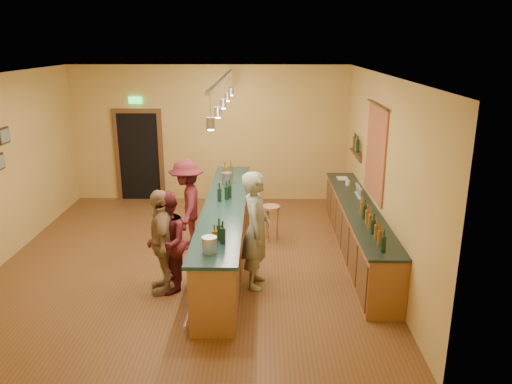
{
  "coord_description": "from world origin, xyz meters",
  "views": [
    {
      "loc": [
        1.26,
        -8.14,
        3.74
      ],
      "look_at": [
        1.14,
        0.2,
        1.18
      ],
      "focal_mm": 35.0,
      "sensor_mm": 36.0,
      "label": 1
    }
  ],
  "objects_px": {
    "tasting_bar": "(225,227)",
    "customer_a": "(166,242)",
    "customer_c": "(187,204)",
    "bar_stool": "(271,213)",
    "bartender": "(256,230)",
    "customer_b": "(162,241)",
    "back_counter": "(358,230)"
  },
  "relations": [
    {
      "from": "bartender",
      "to": "customer_c",
      "type": "distance_m",
      "value": 1.99
    },
    {
      "from": "bartender",
      "to": "customer_b",
      "type": "height_order",
      "value": "bartender"
    },
    {
      "from": "bartender",
      "to": "customer_a",
      "type": "bearing_deg",
      "value": 102.79
    },
    {
      "from": "tasting_bar",
      "to": "customer_a",
      "type": "xyz_separation_m",
      "value": [
        -0.81,
        -1.16,
        0.19
      ]
    },
    {
      "from": "customer_a",
      "to": "bartender",
      "type": "bearing_deg",
      "value": 89.75
    },
    {
      "from": "back_counter",
      "to": "customer_b",
      "type": "distance_m",
      "value": 3.52
    },
    {
      "from": "tasting_bar",
      "to": "bar_stool",
      "type": "height_order",
      "value": "tasting_bar"
    },
    {
      "from": "bartender",
      "to": "customer_a",
      "type": "height_order",
      "value": "bartender"
    },
    {
      "from": "bartender",
      "to": "tasting_bar",
      "type": "bearing_deg",
      "value": 34.48
    },
    {
      "from": "customer_a",
      "to": "bar_stool",
      "type": "xyz_separation_m",
      "value": [
        1.62,
        2.02,
        -0.24
      ]
    },
    {
      "from": "customer_a",
      "to": "bar_stool",
      "type": "distance_m",
      "value": 2.6
    },
    {
      "from": "customer_a",
      "to": "customer_b",
      "type": "distance_m",
      "value": 0.07
    },
    {
      "from": "bartender",
      "to": "bar_stool",
      "type": "distance_m",
      "value": 1.89
    },
    {
      "from": "back_counter",
      "to": "customer_c",
      "type": "xyz_separation_m",
      "value": [
        -3.1,
        0.35,
        0.35
      ]
    },
    {
      "from": "back_counter",
      "to": "customer_a",
      "type": "xyz_separation_m",
      "value": [
        -3.17,
        -1.34,
        0.31
      ]
    },
    {
      "from": "bar_stool",
      "to": "customer_b",
      "type": "bearing_deg",
      "value": -129.52
    },
    {
      "from": "customer_c",
      "to": "bar_stool",
      "type": "xyz_separation_m",
      "value": [
        1.55,
        0.33,
        -0.28
      ]
    },
    {
      "from": "tasting_bar",
      "to": "bartender",
      "type": "height_order",
      "value": "bartender"
    },
    {
      "from": "back_counter",
      "to": "bartender",
      "type": "xyz_separation_m",
      "value": [
        -1.81,
        -1.15,
        0.44
      ]
    },
    {
      "from": "tasting_bar",
      "to": "bartender",
      "type": "relative_size",
      "value": 2.74
    },
    {
      "from": "tasting_bar",
      "to": "bar_stool",
      "type": "xyz_separation_m",
      "value": [
        0.81,
        0.86,
        -0.05
      ]
    },
    {
      "from": "back_counter",
      "to": "customer_b",
      "type": "bearing_deg",
      "value": -157.24
    },
    {
      "from": "customer_b",
      "to": "customer_a",
      "type": "bearing_deg",
      "value": 90.26
    },
    {
      "from": "bartender",
      "to": "bar_stool",
      "type": "relative_size",
      "value": 2.64
    },
    {
      "from": "customer_a",
      "to": "back_counter",
      "type": "bearing_deg",
      "value": 104.86
    },
    {
      "from": "back_counter",
      "to": "bar_stool",
      "type": "height_order",
      "value": "back_counter"
    },
    {
      "from": "customer_c",
      "to": "bar_stool",
      "type": "bearing_deg",
      "value": 96.49
    },
    {
      "from": "bartender",
      "to": "customer_b",
      "type": "bearing_deg",
      "value": 103.0
    },
    {
      "from": "tasting_bar",
      "to": "customer_a",
      "type": "height_order",
      "value": "customer_a"
    },
    {
      "from": "back_counter",
      "to": "bartender",
      "type": "height_order",
      "value": "bartender"
    },
    {
      "from": "bartender",
      "to": "customer_b",
      "type": "xyz_separation_m",
      "value": [
        -1.43,
        -0.2,
        -0.11
      ]
    },
    {
      "from": "customer_c",
      "to": "bartender",
      "type": "bearing_deg",
      "value": 35.06
    }
  ]
}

